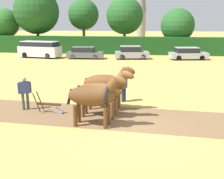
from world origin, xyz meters
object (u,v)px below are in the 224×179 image
tree_left (36,11)px  draft_horse_lead_right (101,91)px  tree_far_left (5,23)px  tree_center (125,16)px  parked_car_left (85,53)px  draft_horse_trail_left (106,84)px  church_spire (142,6)px  plow (51,107)px  parked_car_center_left (131,53)px  tree_center_left (83,15)px  farmer_at_plow (25,91)px  parked_van (40,49)px  draft_horse_lead_left (94,96)px  parked_car_center (188,54)px  tree_center_right (178,25)px  farmer_beside_team (124,86)px

tree_left → draft_horse_lead_right: bearing=-62.2°
tree_far_left → tree_center: (18.42, 1.42, 1.07)m
tree_far_left → parked_car_left: size_ratio=1.44×
tree_far_left → tree_center: bearing=4.4°
tree_left → draft_horse_trail_left: tree_left is taller
church_spire → plow: church_spire is taller
church_spire → parked_car_center_left: (0.39, -32.48, -6.98)m
tree_center_left → draft_horse_lead_right: 32.44m
farmer_at_plow → parked_car_left: bearing=152.7°
parked_car_left → tree_center_left: bearing=101.0°
tree_far_left → tree_left: (5.37, -0.29, 1.70)m
church_spire → plow: (-1.92, -53.63, -7.42)m
draft_horse_trail_left → parked_van: bearing=123.9°
tree_left → parked_van: size_ratio=1.70×
plow → draft_horse_lead_left: bearing=-25.9°
draft_horse_lead_right → parked_van: bearing=122.3°
draft_horse_lead_left → parked_car_left: size_ratio=0.61×
church_spire → parked_car_center: (7.09, -32.07, -7.03)m
tree_far_left → parked_car_center: size_ratio=1.38×
tree_center_right → parked_van: 19.19m
tree_center_left → tree_center: bearing=-6.3°
draft_horse_trail_left → plow: (-2.61, -1.10, -1.03)m
tree_left → tree_center_left: size_ratio=1.18×
parked_car_left → parked_van: bearing=176.1°
tree_center → draft_horse_trail_left: bearing=-85.9°
draft_horse_trail_left → parked_car_center_left: (-0.30, 20.05, -0.59)m
draft_horse_lead_left → parked_car_center_left: 22.54m
draft_horse_trail_left → farmer_at_plow: draft_horse_trail_left is taller
parked_car_left → church_spire: bearing=77.7°
tree_center_left → tree_center: 6.52m
tree_left → parked_car_left: (9.17, -7.77, -5.17)m
tree_far_left → tree_center_left: bearing=10.1°
tree_left → parked_car_center: 23.19m
parked_van → draft_horse_lead_left: bearing=-53.2°
tree_far_left → tree_center_right: (26.08, -0.18, -0.29)m
tree_far_left → draft_horse_trail_left: size_ratio=2.26×
church_spire → parked_car_left: 34.10m
church_spire → parked_car_center_left: size_ratio=3.47×
draft_horse_trail_left → church_spire: bearing=93.8°
tree_center_right → farmer_beside_team: size_ratio=3.91×
plow → farmer_at_plow: farmer_at_plow is taller
draft_horse_trail_left → parked_car_center: bearing=75.7°
plow → parked_car_left: (-3.35, 20.69, 0.38)m
farmer_beside_team → parked_car_left: size_ratio=0.36×
draft_horse_lead_left → parked_van: 24.98m
tree_center → parked_car_center_left: tree_center is taller
plow → farmer_at_plow: 1.71m
parked_van → tree_left: bearing=123.1°
draft_horse_lead_left → parked_car_left: (-5.83, 22.06, -0.65)m
draft_horse_lead_right → farmer_beside_team: draft_horse_lead_right is taller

